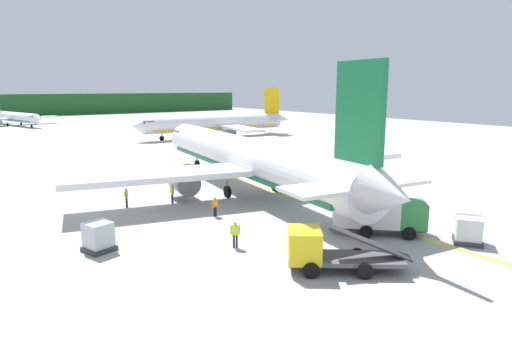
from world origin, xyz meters
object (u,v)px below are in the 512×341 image
object	(u,v)px
crew_loader_left	(235,232)
crew_supervisor	(215,205)
airliner_mid_apron	(217,123)
crew_loader_right	(172,192)
airliner_foreground	(248,158)
service_truck_fuel	(325,251)
service_truck_baggage	(377,212)
cargo_container_mid	(468,230)
airliner_far_taxiway	(15,117)
crew_marshaller	(126,196)
cargo_container_near	(98,237)

from	to	relation	value
crew_loader_left	crew_supervisor	bearing A→B (deg)	70.32
airliner_mid_apron	crew_loader_right	world-z (taller)	airliner_mid_apron
airliner_foreground	service_truck_fuel	distance (m)	19.56
airliner_foreground	airliner_mid_apron	xyz separation A→B (m)	(22.36, 44.07, -0.53)
airliner_foreground	service_truck_baggage	size ratio (longest dim) A/B	6.84
crew_supervisor	cargo_container_mid	bearing A→B (deg)	-54.63
airliner_foreground	airliner_far_taxiway	distance (m)	99.76
crew_loader_left	airliner_mid_apron	bearing A→B (deg)	60.67
crew_loader_left	crew_loader_right	bearing A→B (deg)	83.83
airliner_foreground	service_truck_fuel	size ratio (longest dim) A/B	6.49
crew_marshaller	crew_loader_left	distance (m)	13.84
service_truck_fuel	crew_marshaller	xyz separation A→B (m)	(-4.61, 19.58, -0.18)
service_truck_baggage	crew_marshaller	size ratio (longest dim) A/B	3.65
cargo_container_near	service_truck_fuel	bearing A→B (deg)	-47.57
service_truck_baggage	crew_loader_right	size ratio (longest dim) A/B	3.44
cargo_container_near	crew_marshaller	distance (m)	10.37
cargo_container_near	crew_loader_right	bearing A→B (deg)	42.50
airliner_mid_apron	cargo_container_mid	distance (m)	67.06
service_truck_fuel	crew_loader_left	world-z (taller)	service_truck_fuel
airliner_far_taxiway	crew_loader_right	size ratio (longest dim) A/B	15.62
airliner_mid_apron	crew_supervisor	size ratio (longest dim) A/B	21.94
crew_loader_left	crew_supervisor	world-z (taller)	crew_loader_left
airliner_mid_apron	service_truck_fuel	distance (m)	68.80
cargo_container_near	crew_supervisor	xyz separation A→B (m)	(9.82, 2.30, 0.01)
airliner_mid_apron	airliner_far_taxiway	bearing A→B (deg)	118.84
service_truck_baggage	crew_supervisor	distance (m)	12.54
service_truck_fuel	airliner_foreground	bearing A→B (deg)	68.80
cargo_container_mid	crew_loader_left	world-z (taller)	cargo_container_mid
service_truck_baggage	service_truck_fuel	bearing A→B (deg)	-161.10
airliner_foreground	crew_loader_left	xyz separation A→B (m)	(-9.23, -12.17, -2.36)
airliner_far_taxiway	crew_supervisor	distance (m)	104.78
airliner_mid_apron	crew_loader_right	bearing A→B (deg)	-124.67
crew_loader_right	crew_supervisor	bearing A→B (deg)	-79.19
cargo_container_near	crew_loader_left	xyz separation A→B (m)	(7.38, -4.52, 0.09)
airliner_far_taxiway	service_truck_fuel	world-z (taller)	airliner_far_taxiway
cargo_container_near	crew_marshaller	xyz separation A→B (m)	(4.97, 9.10, 0.05)
airliner_far_taxiway	crew_marshaller	distance (m)	98.04
airliner_mid_apron	service_truck_baggage	size ratio (longest dim) A/B	5.78
airliner_foreground	crew_supervisor	size ratio (longest dim) A/B	25.99
cargo_container_mid	crew_marshaller	size ratio (longest dim) A/B	1.47
airliner_mid_apron	crew_supervisor	xyz separation A→B (m)	(-29.15, -49.41, -1.92)
cargo_container_mid	crew_loader_left	xyz separation A→B (m)	(-13.10, 8.19, 0.13)
service_truck_baggage	cargo_container_near	size ratio (longest dim) A/B	2.91
service_truck_fuel	cargo_container_mid	size ratio (longest dim) A/B	2.62
airliner_far_taxiway	cargo_container_near	size ratio (longest dim) A/B	13.21
service_truck_baggage	crew_supervisor	bearing A→B (deg)	125.39
service_truck_fuel	crew_loader_right	bearing A→B (deg)	92.62
airliner_foreground	airliner_far_taxiway	size ratio (longest dim) A/B	1.51
airliner_foreground	service_truck_fuel	bearing A→B (deg)	-111.20
cargo_container_near	crew_loader_left	world-z (taller)	cargo_container_near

